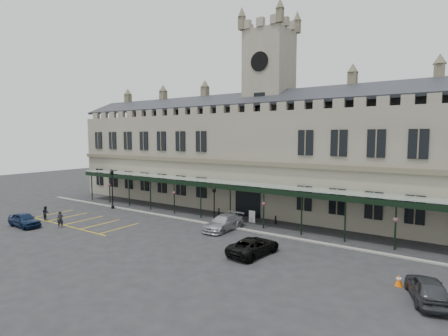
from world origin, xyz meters
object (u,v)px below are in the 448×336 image
Objects in this scene: clock_tower at (269,105)px; sign_board at (252,217)px; lamp_post_mid at (214,203)px; person_a at (60,220)px; lamp_post_left at (112,185)px; car_van at (254,246)px; car_left_a at (24,220)px; car_taxi at (223,223)px; station_building at (268,158)px; traffic_cone at (399,280)px; person_b at (46,213)px; car_right_a at (427,289)px.

sign_board is (1.85, -7.35, -12.49)m from clock_tower.
person_a is at bearing -144.59° from lamp_post_mid.
lamp_post_left reaches higher than car_van.
car_taxi reaches higher than car_left_a.
station_building is 82.50× the size of traffic_cone.
sign_board is 22.78m from person_b.
car_taxi is 3.02× the size of person_a.
station_building reaches higher than person_a.
car_van reaches higher than sign_board.
person_a is 1.08× the size of person_b.
car_van is 11.98m from car_right_a.
car_taxi is (1.48, -0.50, -1.77)m from lamp_post_mid.
station_building is at bearing 137.06° from traffic_cone.
sign_board is 4.32m from car_taxi.
sign_board is at bearing -52.54° from car_van.
car_van is 20.58m from person_a.
sign_board is at bearing -75.72° from station_building.
car_left_a is at bearing -10.39° from car_right_a.
lamp_post_left is 1.00× the size of car_taxi.
car_left_a is 0.83× the size of car_taxi.
station_building is 13.95× the size of car_right_a.
car_left_a is at bearing -127.15° from clock_tower.
clock_tower is 5.85× the size of car_left_a.
station_building reaches higher than traffic_cone.
traffic_cone is at bearing -56.96° from car_right_a.
sign_board is 0.26× the size of car_van.
lamp_post_mid is at bearing -92.47° from clock_tower.
car_left_a is at bearing -170.32° from traffic_cone.
lamp_post_left is 36.17m from car_right_a.
car_left_a is (-18.50, -14.62, 0.10)m from sign_board.
car_van is at bearing -74.95° from car_left_a.
clock_tower is 14.72× the size of person_a.
clock_tower is at bearing 104.46° from sign_board.
clock_tower reaches higher than traffic_cone.
car_van is at bearing 179.95° from traffic_cone.
car_taxi reaches higher than sign_board.
traffic_cone is at bearing -16.00° from lamp_post_mid.
car_van is (7.00, -16.09, -5.79)m from station_building.
lamp_post_left is 8.57m from person_b.
station_building reaches higher than lamp_post_mid.
traffic_cone is 0.57× the size of sign_board.
person_b is at bearing -96.94° from lamp_post_left.
sign_board is (2.33, 3.73, -1.89)m from lamp_post_mid.
lamp_post_mid is 3.30× the size of sign_board.
lamp_post_left reaches higher than traffic_cone.
clock_tower reaches higher than car_right_a.
car_left_a is 20.48m from car_taxi.
person_b is at bearing 20.20° from car_left_a.
car_van is at bearing -66.48° from station_building.
car_van is 3.13× the size of person_b.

